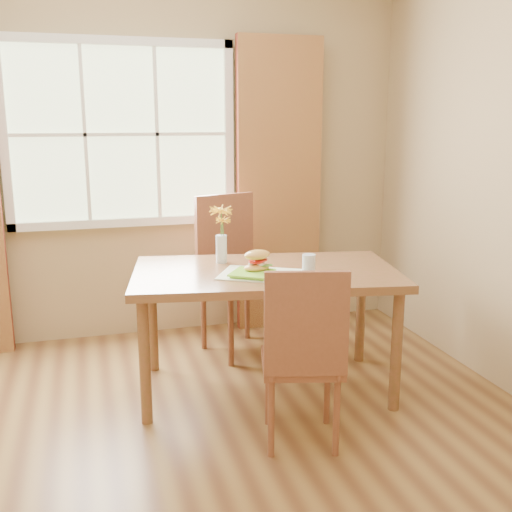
{
  "coord_description": "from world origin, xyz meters",
  "views": [
    {
      "loc": [
        -0.28,
        -2.55,
        1.61
      ],
      "look_at": [
        0.64,
        0.64,
        0.85
      ],
      "focal_mm": 42.0,
      "sensor_mm": 36.0,
      "label": 1
    }
  ],
  "objects_px": {
    "chair_far": "(232,266)",
    "flower_vase": "(221,229)",
    "dining_table": "(265,282)",
    "croissant_sandwich": "(257,261)",
    "water_glass": "(309,265)",
    "chair_near": "(303,351)"
  },
  "relations": [
    {
      "from": "dining_table",
      "to": "croissant_sandwich",
      "type": "height_order",
      "value": "croissant_sandwich"
    },
    {
      "from": "chair_near",
      "to": "flower_vase",
      "type": "relative_size",
      "value": 2.68
    },
    {
      "from": "water_glass",
      "to": "dining_table",
      "type": "bearing_deg",
      "value": 142.89
    },
    {
      "from": "chair_near",
      "to": "chair_far",
      "type": "distance_m",
      "value": 1.41
    },
    {
      "from": "dining_table",
      "to": "chair_near",
      "type": "xyz_separation_m",
      "value": [
        -0.02,
        -0.7,
        -0.15
      ]
    },
    {
      "from": "chair_far",
      "to": "croissant_sandwich",
      "type": "bearing_deg",
      "value": -111.02
    },
    {
      "from": "chair_far",
      "to": "water_glass",
      "type": "relative_size",
      "value": 9.69
    },
    {
      "from": "croissant_sandwich",
      "to": "flower_vase",
      "type": "height_order",
      "value": "flower_vase"
    },
    {
      "from": "chair_near",
      "to": "water_glass",
      "type": "relative_size",
      "value": 8.3
    },
    {
      "from": "croissant_sandwich",
      "to": "flower_vase",
      "type": "bearing_deg",
      "value": 96.51
    },
    {
      "from": "dining_table",
      "to": "chair_far",
      "type": "xyz_separation_m",
      "value": [
        -0.03,
        0.71,
        -0.07
      ]
    },
    {
      "from": "chair_far",
      "to": "flower_vase",
      "type": "distance_m",
      "value": 0.61
    },
    {
      "from": "chair_near",
      "to": "croissant_sandwich",
      "type": "distance_m",
      "value": 0.7
    },
    {
      "from": "croissant_sandwich",
      "to": "water_glass",
      "type": "height_order",
      "value": "croissant_sandwich"
    },
    {
      "from": "dining_table",
      "to": "flower_vase",
      "type": "xyz_separation_m",
      "value": [
        -0.21,
        0.25,
        0.29
      ]
    },
    {
      "from": "water_glass",
      "to": "flower_vase",
      "type": "xyz_separation_m",
      "value": [
        -0.41,
        0.4,
        0.16
      ]
    },
    {
      "from": "flower_vase",
      "to": "dining_table",
      "type": "bearing_deg",
      "value": -50.05
    },
    {
      "from": "dining_table",
      "to": "water_glass",
      "type": "distance_m",
      "value": 0.29
    },
    {
      "from": "croissant_sandwich",
      "to": "flower_vase",
      "type": "xyz_separation_m",
      "value": [
        -0.13,
        0.32,
        0.13
      ]
    },
    {
      "from": "chair_near",
      "to": "water_glass",
      "type": "xyz_separation_m",
      "value": [
        0.23,
        0.54,
        0.29
      ]
    },
    {
      "from": "chair_far",
      "to": "croissant_sandwich",
      "type": "distance_m",
      "value": 0.82
    },
    {
      "from": "dining_table",
      "to": "water_glass",
      "type": "relative_size",
      "value": 14.62
    }
  ]
}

